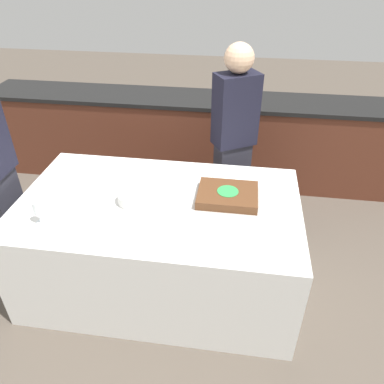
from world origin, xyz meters
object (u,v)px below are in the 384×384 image
cake (228,195)px  plate_stack (134,197)px  person_cutting_cake (234,140)px  wine_glass (37,209)px

cake → plate_stack: (-0.63, -0.12, 0.01)m
plate_stack → person_cutting_cake: (0.63, 0.82, 0.07)m
plate_stack → person_cutting_cake: bearing=52.6°
cake → plate_stack: size_ratio=2.05×
plate_stack → person_cutting_cake: person_cutting_cake is taller
cake → wine_glass: wine_glass is taller
person_cutting_cake → wine_glass: bearing=13.8°
person_cutting_cake → cake: bearing=59.4°
cake → person_cutting_cake: size_ratio=0.27×
cake → plate_stack: plate_stack is taller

